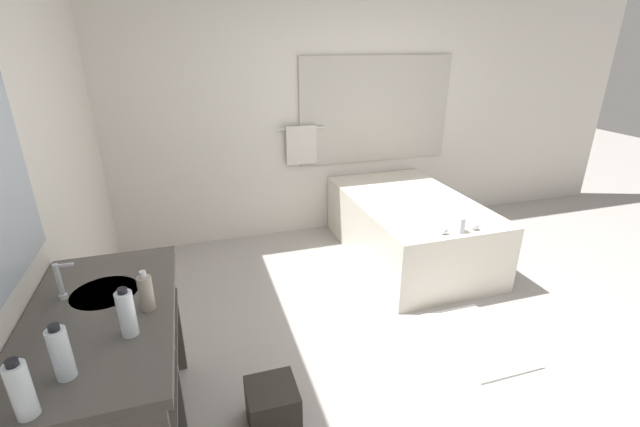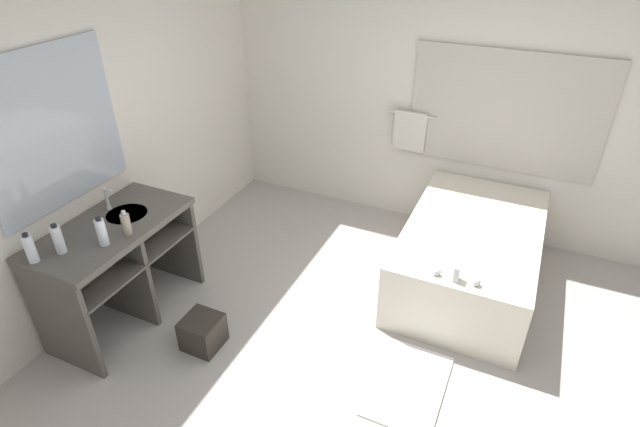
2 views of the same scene
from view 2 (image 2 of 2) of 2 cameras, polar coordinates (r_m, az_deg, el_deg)
name	(u,v)px [view 2 (image 2 of 2)]	position (r m, az deg, el deg)	size (l,w,h in m)	color
ground_plane	(356,364)	(3.84, 4.10, -16.82)	(16.00, 16.00, 0.00)	#A8A39E
wall_back_with_blinds	(449,97)	(4.96, 14.49, 12.74)	(7.40, 0.13, 2.70)	silver
wall_left_with_mirror	(85,144)	(4.17, -25.23, 7.25)	(0.08, 7.40, 2.70)	silver
vanity_counter	(119,253)	(4.12, -22.02, -4.17)	(0.63, 1.20, 0.87)	#4C4742
sink_faucet	(107,199)	(4.16, -23.15, 1.52)	(0.09, 0.04, 0.18)	silver
bathtub	(470,251)	(4.52, 16.77, -4.18)	(1.07, 1.77, 0.72)	silver
water_bottle_1	(102,232)	(3.73, -23.69, -1.94)	(0.07, 0.07, 0.22)	white
water_bottle_2	(30,249)	(3.76, -30.22, -3.48)	(0.07, 0.07, 0.22)	white
water_bottle_3	(58,239)	(3.77, -27.75, -2.62)	(0.07, 0.07, 0.22)	white
soap_dispenser	(126,224)	(3.78, -21.27, -1.13)	(0.06, 0.06, 0.19)	gray
waste_bin	(203,332)	(3.98, -13.25, -13.05)	(0.27, 0.27, 0.26)	#2D2823
bath_mat	(408,385)	(3.75, 10.03, -18.76)	(0.49, 0.75, 0.02)	white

